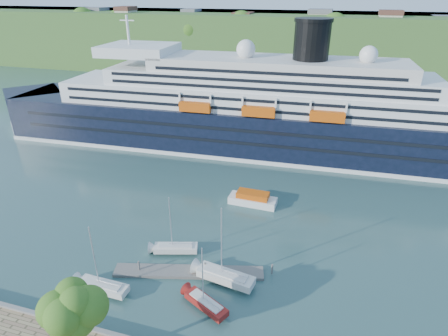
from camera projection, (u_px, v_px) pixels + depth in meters
far_hillside at (294, 43)px, 159.13m from camera, size 400.00×50.00×24.00m
quay_coping at (111, 334)px, 38.42m from camera, size 220.00×0.50×0.30m
cruise_ship at (245, 86)px, 80.83m from camera, size 126.02×23.89×28.14m
promenade_tree at (74, 323)px, 33.51m from camera, size 6.14×6.14×10.18m
floating_pontoon at (189, 272)px, 48.21m from camera, size 19.20×7.13×0.43m
sailboat_white_near at (99, 263)px, 43.28m from camera, size 7.02×2.13×9.00m
sailboat_red at (206, 282)px, 41.12m from camera, size 6.37×4.37×8.08m
sailboat_white_far at (226, 250)px, 44.40m from camera, size 8.25×3.47×10.33m
tender_launch at (253, 198)px, 63.31m from camera, size 8.23×3.09×2.25m
sailboat_extra at (174, 228)px, 50.11m from camera, size 6.83×3.62×8.50m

